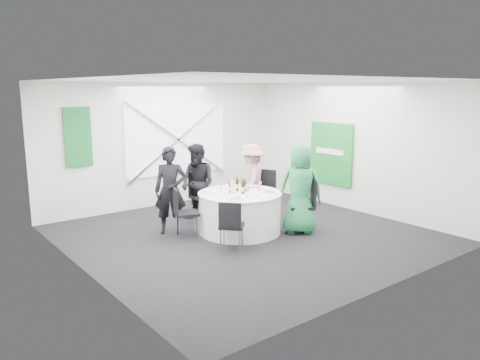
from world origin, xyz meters
TOP-DOWN VIEW (x-y plane):
  - floor at (0.00, 0.00)m, footprint 6.00×6.00m
  - ceiling at (0.00, 0.00)m, footprint 6.00×6.00m
  - wall_back at (0.00, 3.00)m, footprint 6.00×0.00m
  - wall_front at (0.00, -3.00)m, footprint 6.00×0.00m
  - wall_left at (-3.00, 0.00)m, footprint 0.00×6.00m
  - wall_right at (3.00, 0.00)m, footprint 0.00×6.00m
  - window_panel at (0.30, 2.96)m, footprint 2.60×0.03m
  - window_brace_a at (0.30, 2.92)m, footprint 2.63×0.05m
  - window_brace_b at (0.30, 2.92)m, footprint 2.63×0.05m
  - green_banner at (-2.00, 2.95)m, footprint 0.55×0.04m
  - green_sign at (2.94, 0.60)m, footprint 0.05×1.20m
  - banquet_table at (0.00, 0.20)m, footprint 1.56×1.56m
  - chair_back at (-0.08, 1.42)m, footprint 0.47×0.48m
  - chair_back_left at (-1.02, 0.59)m, footprint 0.54×0.53m
  - chair_back_right at (1.08, 0.76)m, footprint 0.61×0.60m
  - chair_front_right at (1.02, -0.53)m, footprint 0.64×0.64m
  - chair_front_left at (-0.78, -0.55)m, footprint 0.55×0.55m
  - person_man_back_left at (-1.04, 0.95)m, footprint 0.71×0.66m
  - person_man_back at (-0.23, 1.29)m, footprint 0.57×0.84m
  - person_woman_pink at (0.91, 0.95)m, footprint 1.06×0.99m
  - person_woman_green at (0.87, -0.50)m, footprint 0.98×0.93m
  - plate_back at (-0.02, 0.70)m, footprint 0.26×0.26m
  - plate_back_left at (-0.51, 0.54)m, footprint 0.27×0.27m
  - plate_back_right at (0.47, 0.42)m, footprint 0.28×0.28m
  - plate_front_right at (0.43, -0.10)m, footprint 0.26×0.26m
  - plate_front_left at (-0.39, -0.21)m, footprint 0.25×0.25m
  - napkin at (-0.40, -0.17)m, footprint 0.19×0.15m
  - beer_bottle_a at (-0.15, 0.30)m, footprint 0.06×0.06m
  - beer_bottle_b at (0.07, 0.37)m, footprint 0.06×0.06m
  - beer_bottle_c at (0.14, 0.23)m, footprint 0.06×0.06m
  - beer_bottle_d at (-0.01, 0.10)m, footprint 0.06×0.06m
  - green_water_bottle at (0.16, 0.32)m, footprint 0.08×0.08m
  - clear_water_bottle at (-0.19, 0.19)m, footprint 0.08×0.08m
  - wine_glass_a at (0.40, 0.10)m, footprint 0.07×0.07m
  - wine_glass_b at (-0.09, -0.13)m, footprint 0.07×0.07m
  - wine_glass_c at (0.10, 0.59)m, footprint 0.07×0.07m
  - wine_glass_d at (0.10, -0.21)m, footprint 0.07×0.07m
  - wine_glass_e at (-0.23, 0.49)m, footprint 0.07×0.07m
  - fork_a at (0.56, 0.33)m, footprint 0.09×0.14m
  - knife_a at (0.42, 0.59)m, footprint 0.08×0.14m
  - fork_b at (-0.54, -0.01)m, footprint 0.10×0.13m
  - knife_b at (-0.27, -0.31)m, footprint 0.12×0.12m
  - fork_c at (0.16, 0.75)m, footprint 0.15×0.02m
  - knife_c at (-0.19, 0.74)m, footprint 0.15×0.02m

SIDE VIEW (x-z plane):
  - floor at x=0.00m, z-range 0.00..0.00m
  - banquet_table at x=0.00m, z-range 0.00..0.76m
  - chair_front_left at x=-0.78m, z-range 0.07..0.93m
  - chair_back_left at x=-1.02m, z-range 0.08..0.99m
  - chair_back at x=-0.08m, z-range 0.09..1.07m
  - chair_back_right at x=1.08m, z-range 0.09..1.07m
  - chair_front_right at x=1.02m, z-range 0.09..1.10m
  - fork_a at x=0.56m, z-range 0.76..0.77m
  - knife_a at x=0.42m, z-range 0.76..0.77m
  - fork_b at x=-0.54m, z-range 0.76..0.77m
  - knife_b at x=-0.27m, z-range 0.76..0.77m
  - fork_c at x=0.16m, z-range 0.76..0.77m
  - knife_c at x=-0.19m, z-range 0.76..0.77m
  - person_woman_pink at x=0.91m, z-range 0.00..1.53m
  - plate_back at x=-0.02m, z-range 0.76..0.77m
  - plate_back_left at x=-0.51m, z-range 0.76..0.77m
  - plate_front_left at x=-0.39m, z-range 0.76..0.77m
  - plate_back_right at x=0.47m, z-range 0.76..0.80m
  - plate_front_right at x=0.43m, z-range 0.76..0.80m
  - person_man_back at x=-0.23m, z-range 0.00..1.59m
  - napkin at x=-0.40m, z-range 0.78..0.82m
  - person_man_back_left at x=-1.04m, z-range 0.00..1.63m
  - person_woman_green at x=0.87m, z-range 0.00..1.68m
  - beer_bottle_c at x=0.14m, z-range 0.73..0.98m
  - beer_bottle_a at x=-0.15m, z-range 0.73..0.99m
  - beer_bottle_d at x=-0.01m, z-range 0.73..1.00m
  - beer_bottle_b at x=0.07m, z-range 0.73..1.00m
  - green_water_bottle at x=0.16m, z-range 0.73..1.02m
  - clear_water_bottle at x=-0.19m, z-range 0.73..1.04m
  - wine_glass_a at x=0.40m, z-range 0.80..0.97m
  - wine_glass_b at x=-0.09m, z-range 0.80..0.97m
  - wine_glass_c at x=0.10m, z-range 0.80..0.97m
  - wine_glass_d at x=0.10m, z-range 0.80..0.97m
  - wine_glass_e at x=-0.23m, z-range 0.80..0.97m
  - green_sign at x=2.94m, z-range 0.50..1.90m
  - wall_back at x=0.00m, z-range -1.60..4.40m
  - wall_front at x=0.00m, z-range -1.60..4.40m
  - wall_left at x=-3.00m, z-range -1.60..4.40m
  - wall_right at x=3.00m, z-range -1.60..4.40m
  - window_panel at x=0.30m, z-range 0.70..2.30m
  - window_brace_a at x=0.30m, z-range 0.58..2.42m
  - window_brace_b at x=0.30m, z-range 0.58..2.42m
  - green_banner at x=-2.00m, z-range 1.10..2.30m
  - ceiling at x=0.00m, z-range 2.80..2.80m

